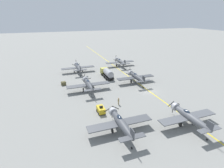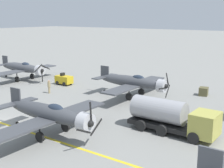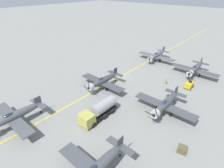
{
  "view_description": "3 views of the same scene",
  "coord_description": "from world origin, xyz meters",
  "px_view_note": "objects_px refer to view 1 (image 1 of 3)",
  "views": [
    {
      "loc": [
        -25.08,
        -38.66,
        19.82
      ],
      "look_at": [
        -9.5,
        3.9,
        1.85
      ],
      "focal_mm": 28.0,
      "sensor_mm": 36.0,
      "label": 1
    },
    {
      "loc": [
        17.08,
        25.89,
        10.25
      ],
      "look_at": [
        -11.98,
        4.98,
        2.35
      ],
      "focal_mm": 50.0,
      "sensor_mm": 36.0,
      "label": 2
    },
    {
      "loc": [
        -25.63,
        32.48,
        21.41
      ],
      "look_at": [
        -4.58,
        8.1,
        3.2
      ],
      "focal_mm": 28.0,
      "sensor_mm": 36.0,
      "label": 3
    }
  ],
  "objects_px": {
    "airplane_near_left": "(121,123)",
    "tow_tractor": "(101,110)",
    "airplane_mid_left": "(89,84)",
    "airplane_far_center": "(120,62)",
    "ground_crew_walking": "(119,101)",
    "airplane_mid_center": "(136,77)",
    "airplane_far_left": "(78,67)",
    "fuel_tanker": "(107,73)",
    "airplane_near_center": "(189,117)",
    "supply_crate_by_tanker": "(64,83)"
  },
  "relations": [
    {
      "from": "airplane_mid_left",
      "to": "airplane_mid_center",
      "type": "relative_size",
      "value": 1.0
    },
    {
      "from": "fuel_tanker",
      "to": "supply_crate_by_tanker",
      "type": "relative_size",
      "value": 6.19
    },
    {
      "from": "airplane_far_left",
      "to": "airplane_near_left",
      "type": "bearing_deg",
      "value": -78.07
    },
    {
      "from": "airplane_far_left",
      "to": "ground_crew_walking",
      "type": "distance_m",
      "value": 28.71
    },
    {
      "from": "airplane_mid_center",
      "to": "airplane_near_left",
      "type": "distance_m",
      "value": 25.4
    },
    {
      "from": "airplane_far_left",
      "to": "airplane_far_center",
      "type": "bearing_deg",
      "value": 17.8
    },
    {
      "from": "tow_tractor",
      "to": "ground_crew_walking",
      "type": "distance_m",
      "value": 5.41
    },
    {
      "from": "airplane_far_center",
      "to": "ground_crew_walking",
      "type": "xyz_separation_m",
      "value": [
        -13.17,
        -30.6,
        -1.02
      ]
    },
    {
      "from": "airplane_mid_center",
      "to": "airplane_far_left",
      "type": "distance_m",
      "value": 22.66
    },
    {
      "from": "airplane_near_left",
      "to": "airplane_far_left",
      "type": "bearing_deg",
      "value": 87.5
    },
    {
      "from": "airplane_mid_left",
      "to": "fuel_tanker",
      "type": "relative_size",
      "value": 1.5
    },
    {
      "from": "ground_crew_walking",
      "to": "airplane_mid_left",
      "type": "bearing_deg",
      "value": 114.73
    },
    {
      "from": "airplane_mid_left",
      "to": "airplane_far_left",
      "type": "relative_size",
      "value": 1.0
    },
    {
      "from": "airplane_mid_left",
      "to": "airplane_far_center",
      "type": "distance_m",
      "value": 27.08
    },
    {
      "from": "airplane_near_center",
      "to": "supply_crate_by_tanker",
      "type": "distance_m",
      "value": 35.93
    },
    {
      "from": "airplane_far_left",
      "to": "airplane_near_left",
      "type": "height_order",
      "value": "airplane_far_left"
    },
    {
      "from": "fuel_tanker",
      "to": "tow_tractor",
      "type": "bearing_deg",
      "value": -111.82
    },
    {
      "from": "airplane_near_left",
      "to": "supply_crate_by_tanker",
      "type": "distance_m",
      "value": 28.09
    },
    {
      "from": "airplane_mid_left",
      "to": "ground_crew_walking",
      "type": "distance_m",
      "value": 11.38
    },
    {
      "from": "airplane_near_left",
      "to": "airplane_far_center",
      "type": "bearing_deg",
      "value": 63.57
    },
    {
      "from": "airplane_near_center",
      "to": "airplane_far_left",
      "type": "height_order",
      "value": "airplane_far_left"
    },
    {
      "from": "ground_crew_walking",
      "to": "airplane_near_left",
      "type": "bearing_deg",
      "value": -109.94
    },
    {
      "from": "airplane_mid_left",
      "to": "tow_tractor",
      "type": "xyz_separation_m",
      "value": [
        -0.24,
        -12.41,
        -1.22
      ]
    },
    {
      "from": "airplane_near_center",
      "to": "airplane_near_left",
      "type": "relative_size",
      "value": 1.0
    },
    {
      "from": "airplane_mid_center",
      "to": "airplane_far_center",
      "type": "distance_m",
      "value": 19.43
    },
    {
      "from": "airplane_far_center",
      "to": "supply_crate_by_tanker",
      "type": "xyz_separation_m",
      "value": [
        -24.12,
        -13.34,
        -1.47
      ]
    },
    {
      "from": "supply_crate_by_tanker",
      "to": "airplane_far_left",
      "type": "bearing_deg",
      "value": 59.83
    },
    {
      "from": "airplane_far_left",
      "to": "supply_crate_by_tanker",
      "type": "relative_size",
      "value": 9.28
    },
    {
      "from": "airplane_near_left",
      "to": "ground_crew_walking",
      "type": "distance_m",
      "value": 10.47
    },
    {
      "from": "airplane_near_left",
      "to": "supply_crate_by_tanker",
      "type": "bearing_deg",
      "value": 101.33
    },
    {
      "from": "airplane_far_center",
      "to": "supply_crate_by_tanker",
      "type": "bearing_deg",
      "value": -146.84
    },
    {
      "from": "tow_tractor",
      "to": "supply_crate_by_tanker",
      "type": "distance_m",
      "value": 20.28
    },
    {
      "from": "airplane_mid_left",
      "to": "airplane_far_left",
      "type": "xyz_separation_m",
      "value": [
        0.23,
        18.04,
        0.0
      ]
    },
    {
      "from": "airplane_far_left",
      "to": "supply_crate_by_tanker",
      "type": "bearing_deg",
      "value": -109.68
    },
    {
      "from": "tow_tractor",
      "to": "ground_crew_walking",
      "type": "height_order",
      "value": "ground_crew_walking"
    },
    {
      "from": "airplane_mid_left",
      "to": "fuel_tanker",
      "type": "distance_m",
      "value": 12.67
    },
    {
      "from": "airplane_far_center",
      "to": "tow_tractor",
      "type": "distance_m",
      "value": 37.44
    },
    {
      "from": "airplane_mid_center",
      "to": "airplane_far_left",
      "type": "relative_size",
      "value": 1.0
    },
    {
      "from": "airplane_mid_left",
      "to": "tow_tractor",
      "type": "height_order",
      "value": "airplane_mid_left"
    },
    {
      "from": "airplane_near_center",
      "to": "airplane_far_center",
      "type": "xyz_separation_m",
      "value": [
        3.87,
        42.98,
        0.0
      ]
    },
    {
      "from": "airplane_near_center",
      "to": "airplane_mid_left",
      "type": "height_order",
      "value": "airplane_mid_left"
    },
    {
      "from": "airplane_near_center",
      "to": "airplane_far_center",
      "type": "relative_size",
      "value": 1.0
    },
    {
      "from": "airplane_far_left",
      "to": "fuel_tanker",
      "type": "relative_size",
      "value": 1.5
    },
    {
      "from": "airplane_mid_center",
      "to": "ground_crew_walking",
      "type": "height_order",
      "value": "airplane_mid_center"
    },
    {
      "from": "airplane_near_left",
      "to": "tow_tractor",
      "type": "distance_m",
      "value": 7.91
    },
    {
      "from": "airplane_far_center",
      "to": "airplane_mid_left",
      "type": "bearing_deg",
      "value": -127.2
    },
    {
      "from": "airplane_near_center",
      "to": "airplane_near_left",
      "type": "xyz_separation_m",
      "value": [
        -12.86,
        2.58,
        0.0
      ]
    },
    {
      "from": "airplane_near_center",
      "to": "airplane_far_center",
      "type": "bearing_deg",
      "value": 93.02
    },
    {
      "from": "airplane_mid_center",
      "to": "ground_crew_walking",
      "type": "distance_m",
      "value": 15.5
    },
    {
      "from": "airplane_mid_left",
      "to": "ground_crew_walking",
      "type": "relative_size",
      "value": 6.62
    }
  ]
}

